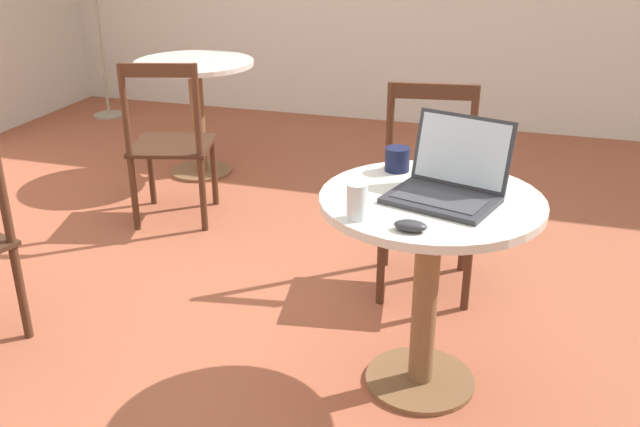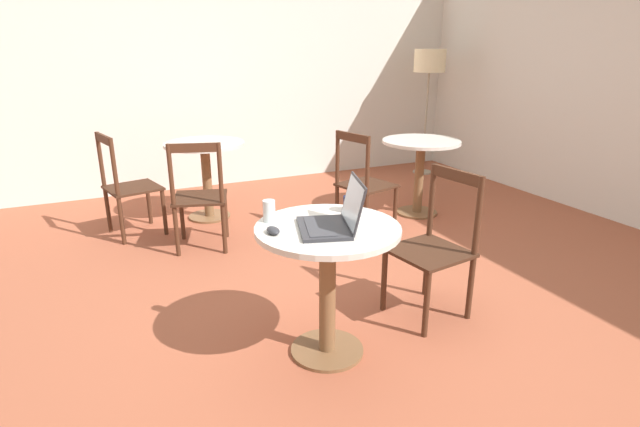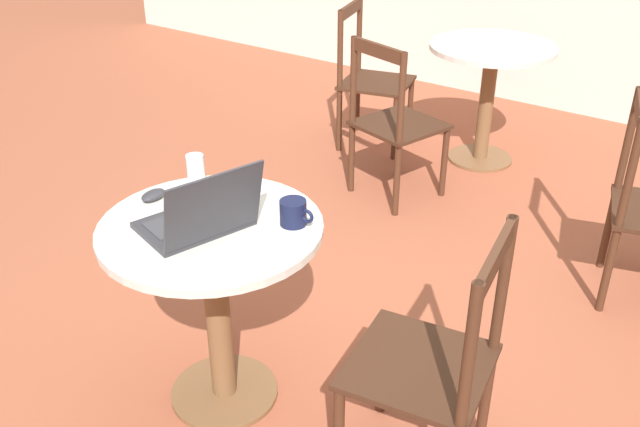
{
  "view_description": "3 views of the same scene",
  "coord_description": "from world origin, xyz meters",
  "px_view_note": "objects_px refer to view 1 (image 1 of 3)",
  "views": [
    {
      "loc": [
        -2.48,
        -0.81,
        1.63
      ],
      "look_at": [
        -0.13,
        -0.08,
        0.58
      ],
      "focal_mm": 40.0,
      "sensor_mm": 36.0,
      "label": 1
    },
    {
      "loc": [
        -1.29,
        -2.68,
        1.63
      ],
      "look_at": [
        -0.08,
        -0.02,
        0.64
      ],
      "focal_mm": 28.0,
      "sensor_mm": 36.0,
      "label": 2
    },
    {
      "loc": [
        1.21,
        -1.98,
        1.93
      ],
      "look_at": [
        -0.1,
        -0.12,
        0.66
      ],
      "focal_mm": 40.0,
      "sensor_mm": 36.0,
      "label": 3
    }
  ],
  "objects_px": {
    "drinking_glass": "(357,201)",
    "cafe_table_mid": "(196,90)",
    "chair_near_right": "(428,194)",
    "cafe_table_near": "(428,247)",
    "laptop": "(448,183)",
    "chair_mid_left": "(170,144)",
    "mouse": "(410,226)",
    "mug": "(397,159)"
  },
  "relations": [
    {
      "from": "laptop",
      "to": "chair_mid_left",
      "type": "bearing_deg",
      "value": 56.19
    },
    {
      "from": "mouse",
      "to": "drinking_glass",
      "type": "distance_m",
      "value": 0.19
    },
    {
      "from": "cafe_table_near",
      "to": "chair_near_right",
      "type": "bearing_deg",
      "value": 8.93
    },
    {
      "from": "drinking_glass",
      "to": "chair_mid_left",
      "type": "bearing_deg",
      "value": 45.87
    },
    {
      "from": "cafe_table_near",
      "to": "drinking_glass",
      "type": "relative_size",
      "value": 6.58
    },
    {
      "from": "mouse",
      "to": "drinking_glass",
      "type": "height_order",
      "value": "drinking_glass"
    },
    {
      "from": "laptop",
      "to": "drinking_glass",
      "type": "relative_size",
      "value": 3.59
    },
    {
      "from": "mouse",
      "to": "mug",
      "type": "xyz_separation_m",
      "value": [
        0.51,
        0.14,
        0.03
      ]
    },
    {
      "from": "chair_mid_left",
      "to": "cafe_table_near",
      "type": "bearing_deg",
      "value": -124.77
    },
    {
      "from": "cafe_table_near",
      "to": "laptop",
      "type": "xyz_separation_m",
      "value": [
        0.01,
        -0.05,
        0.24
      ]
    },
    {
      "from": "drinking_glass",
      "to": "mug",
      "type": "bearing_deg",
      "value": -3.88
    },
    {
      "from": "cafe_table_mid",
      "to": "drinking_glass",
      "type": "height_order",
      "value": "drinking_glass"
    },
    {
      "from": "laptop",
      "to": "drinking_glass",
      "type": "bearing_deg",
      "value": 135.92
    },
    {
      "from": "cafe_table_near",
      "to": "chair_mid_left",
      "type": "relative_size",
      "value": 0.82
    },
    {
      "from": "mouse",
      "to": "drinking_glass",
      "type": "xyz_separation_m",
      "value": [
        0.04,
        0.18,
        0.04
      ]
    },
    {
      "from": "chair_near_right",
      "to": "mouse",
      "type": "distance_m",
      "value": 1.13
    },
    {
      "from": "cafe_table_mid",
      "to": "chair_near_right",
      "type": "relative_size",
      "value": 0.82
    },
    {
      "from": "chair_near_right",
      "to": "drinking_glass",
      "type": "xyz_separation_m",
      "value": [
        -1.04,
        0.07,
        0.36
      ]
    },
    {
      "from": "chair_near_right",
      "to": "laptop",
      "type": "distance_m",
      "value": 0.88
    },
    {
      "from": "cafe_table_mid",
      "to": "drinking_glass",
      "type": "distance_m",
      "value": 2.65
    },
    {
      "from": "laptop",
      "to": "mug",
      "type": "xyz_separation_m",
      "value": [
        0.22,
        0.21,
        -0.01
      ]
    },
    {
      "from": "cafe_table_mid",
      "to": "mug",
      "type": "height_order",
      "value": "mug"
    },
    {
      "from": "drinking_glass",
      "to": "cafe_table_near",
      "type": "bearing_deg",
      "value": -38.35
    },
    {
      "from": "cafe_table_near",
      "to": "mouse",
      "type": "relative_size",
      "value": 7.54
    },
    {
      "from": "cafe_table_near",
      "to": "chair_mid_left",
      "type": "bearing_deg",
      "value": 55.23
    },
    {
      "from": "chair_mid_left",
      "to": "laptop",
      "type": "relative_size",
      "value": 2.22
    },
    {
      "from": "cafe_table_mid",
      "to": "mouse",
      "type": "xyz_separation_m",
      "value": [
        -2.14,
        -1.78,
        0.2
      ]
    },
    {
      "from": "chair_near_right",
      "to": "mug",
      "type": "height_order",
      "value": "chair_near_right"
    },
    {
      "from": "cafe_table_near",
      "to": "drinking_glass",
      "type": "bearing_deg",
      "value": 141.65
    },
    {
      "from": "mug",
      "to": "drinking_glass",
      "type": "xyz_separation_m",
      "value": [
        -0.47,
        0.03,
        0.01
      ]
    },
    {
      "from": "mug",
      "to": "chair_mid_left",
      "type": "bearing_deg",
      "value": 58.36
    },
    {
      "from": "cafe_table_near",
      "to": "chair_near_right",
      "type": "height_order",
      "value": "chair_near_right"
    },
    {
      "from": "laptop",
      "to": "drinking_glass",
      "type": "height_order",
      "value": "laptop"
    },
    {
      "from": "laptop",
      "to": "mug",
      "type": "bearing_deg",
      "value": 44.27
    },
    {
      "from": "drinking_glass",
      "to": "cafe_table_mid",
      "type": "bearing_deg",
      "value": 37.26
    },
    {
      "from": "chair_near_right",
      "to": "drinking_glass",
      "type": "bearing_deg",
      "value": 176.04
    },
    {
      "from": "cafe_table_near",
      "to": "mouse",
      "type": "bearing_deg",
      "value": 176.1
    },
    {
      "from": "cafe_table_mid",
      "to": "chair_near_right",
      "type": "height_order",
      "value": "chair_near_right"
    },
    {
      "from": "mouse",
      "to": "chair_mid_left",
      "type": "bearing_deg",
      "value": 48.42
    },
    {
      "from": "cafe_table_mid",
      "to": "laptop",
      "type": "bearing_deg",
      "value": -135.08
    },
    {
      "from": "chair_mid_left",
      "to": "mouse",
      "type": "height_order",
      "value": "chair_mid_left"
    },
    {
      "from": "mug",
      "to": "drinking_glass",
      "type": "height_order",
      "value": "drinking_glass"
    }
  ]
}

